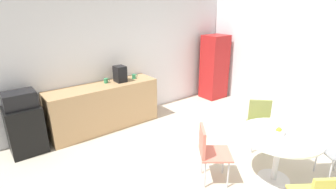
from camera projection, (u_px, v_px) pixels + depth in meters
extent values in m
plane|color=beige|center=(224.00, 184.00, 3.61)|extent=(6.00, 6.00, 0.00)
cube|color=silver|center=(117.00, 58.00, 5.39)|extent=(6.00, 0.10, 2.60)
cube|color=silver|center=(332.00, 64.00, 4.92)|extent=(0.10, 6.00, 2.60)
cube|color=tan|center=(104.00, 107.00, 5.11)|extent=(2.16, 0.60, 0.90)
cube|color=black|center=(26.00, 129.00, 4.30)|extent=(0.54, 0.54, 0.81)
cube|color=black|center=(19.00, 100.00, 4.12)|extent=(0.48, 0.38, 0.26)
cube|color=#B21E1E|center=(214.00, 67.00, 6.71)|extent=(0.60, 0.50, 1.64)
cylinder|color=silver|center=(273.00, 179.00, 3.69)|extent=(0.44, 0.44, 0.03)
cylinder|color=silver|center=(277.00, 157.00, 3.57)|extent=(0.08, 0.08, 0.70)
cylinder|color=white|center=(280.00, 136.00, 3.45)|extent=(1.08, 1.08, 0.03)
cylinder|color=silver|center=(272.00, 142.00, 4.27)|extent=(0.02, 0.02, 0.42)
cylinder|color=silver|center=(252.00, 142.00, 4.29)|extent=(0.02, 0.02, 0.42)
cylinder|color=silver|center=(266.00, 133.00, 4.57)|extent=(0.02, 0.02, 0.42)
cylinder|color=silver|center=(248.00, 133.00, 4.59)|extent=(0.02, 0.02, 0.42)
cube|color=#8C934C|center=(261.00, 126.00, 4.35)|extent=(0.59, 0.59, 0.03)
cube|color=#8C934C|center=(260.00, 110.00, 4.47)|extent=(0.30, 0.29, 0.38)
cylinder|color=silver|center=(223.00, 161.00, 3.77)|extent=(0.02, 0.02, 0.42)
cylinder|color=silver|center=(228.00, 174.00, 3.47)|extent=(0.02, 0.02, 0.42)
cylinder|color=silver|center=(202.00, 161.00, 3.77)|extent=(0.02, 0.02, 0.42)
cylinder|color=silver|center=(205.00, 175.00, 3.47)|extent=(0.02, 0.02, 0.42)
cube|color=#DB7260|center=(215.00, 154.00, 3.54)|extent=(0.59, 0.59, 0.03)
cube|color=#DB7260|center=(202.00, 141.00, 3.47)|extent=(0.26, 0.32, 0.38)
cylinder|color=silver|center=(330.00, 172.00, 3.52)|extent=(0.02, 0.02, 0.42)
cylinder|color=silver|center=(316.00, 159.00, 3.81)|extent=(0.02, 0.02, 0.42)
cylinder|color=silver|center=(276.00, 131.00, 3.47)|extent=(0.22, 0.22, 0.07)
sphere|color=#66B233|center=(279.00, 130.00, 3.43)|extent=(0.07, 0.07, 0.07)
sphere|color=yellow|center=(279.00, 130.00, 3.41)|extent=(0.07, 0.07, 0.07)
cylinder|color=#338C59|center=(106.00, 81.00, 5.08)|extent=(0.08, 0.08, 0.09)
torus|color=#338C59|center=(109.00, 80.00, 5.11)|extent=(0.06, 0.01, 0.06)
cylinder|color=#338C59|center=(134.00, 76.00, 5.37)|extent=(0.08, 0.08, 0.09)
torus|color=#338C59|center=(136.00, 76.00, 5.40)|extent=(0.06, 0.01, 0.06)
cube|color=black|center=(120.00, 74.00, 5.14)|extent=(0.20, 0.24, 0.32)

